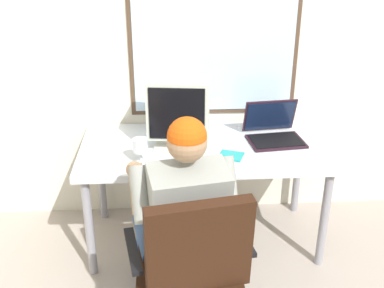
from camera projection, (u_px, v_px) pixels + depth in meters
The scene contains 8 objects.
wall_rear at pixel (243, 21), 3.18m from camera, with size 5.23×0.08×2.83m.
desk at pixel (205, 154), 3.08m from camera, with size 1.58×0.77×0.72m.
office_chair at pixel (193, 260), 2.33m from camera, with size 0.66×0.57×0.92m.
person_seated at pixel (182, 213), 2.50m from camera, with size 0.58×0.80×1.21m.
crt_monitor at pixel (179, 108), 2.94m from camera, with size 0.40×0.29×0.44m.
laptop at pixel (273, 129), 3.13m from camera, with size 0.38×0.35×0.24m.
wine_glass at pixel (140, 147), 2.80m from camera, with size 0.09×0.09×0.15m.
cd_case at pixel (231, 156), 2.91m from camera, with size 0.18×0.17×0.01m.
Camera 1 is at (-0.54, -1.23, 2.02)m, focal length 44.86 mm.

